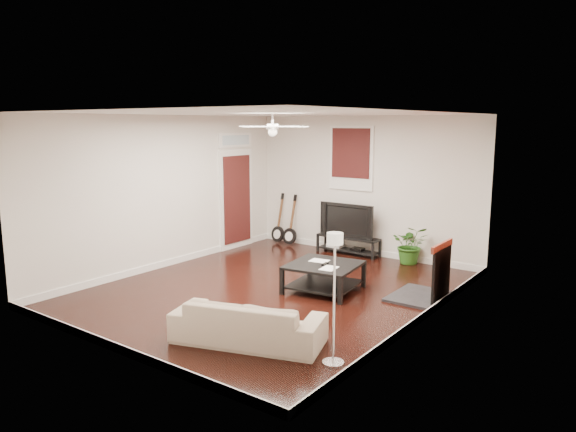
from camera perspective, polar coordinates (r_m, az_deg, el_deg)
name	(u,v)px	position (r m, az deg, el deg)	size (l,w,h in m)	color
room	(273,204)	(8.42, -1.61, 1.30)	(5.01, 6.01, 2.81)	black
brick_accent	(451,211)	(8.12, 16.92, 0.55)	(0.02, 2.20, 2.80)	#AB4F37
fireplace	(429,270)	(8.41, 14.74, -5.59)	(0.80, 1.10, 0.92)	black
window_back	(351,158)	(11.00, 6.70, 6.13)	(1.00, 0.06, 1.30)	black
door_left	(236,190)	(11.45, -5.51, 2.78)	(0.08, 1.00, 2.50)	white
tv_stand	(348,245)	(11.05, 6.41, -3.11)	(1.33, 0.35, 0.37)	black
tv	(349,220)	(10.96, 6.52, -0.38)	(1.19, 0.16, 0.68)	black
coffee_table	(324,277)	(8.65, 3.83, -6.50)	(1.05, 1.05, 0.44)	black
sofa	(248,321)	(6.67, -4.25, -11.11)	(1.84, 0.72, 0.54)	tan
floor_lamp	(334,299)	(5.95, 4.92, -8.83)	(0.25, 0.25, 1.50)	silver
potted_plant	(411,245)	(10.46, 12.92, -2.98)	(0.67, 0.58, 0.75)	#275D1A
guitar_left	(278,218)	(11.91, -1.10, -0.23)	(0.35, 0.25, 1.13)	black
guitar_right	(290,220)	(11.69, 0.17, -0.43)	(0.35, 0.25, 1.13)	black
ceiling_fan	(273,127)	(8.33, -1.65, 9.49)	(1.24, 1.24, 0.32)	white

